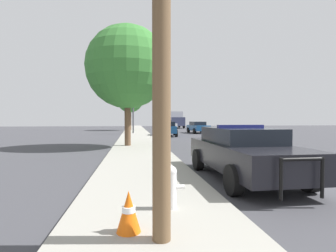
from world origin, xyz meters
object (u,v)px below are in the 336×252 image
(traffic_light, at_px, (146,102))
(car_background_distant, at_px, (170,124))
(box_truck, at_px, (175,119))
(car_background_midblock, at_px, (167,128))
(tree_sidewalk_near, at_px, (127,67))
(tree_sidewalk_far, at_px, (130,99))
(police_car, at_px, (243,151))
(fire_hydrant, at_px, (171,186))
(traffic_cone, at_px, (129,211))
(car_background_oncoming, at_px, (198,127))

(traffic_light, height_order, car_background_distant, traffic_light)
(box_truck, bearing_deg, car_background_midblock, 77.99)
(tree_sidewalk_near, height_order, tree_sidewalk_far, tree_sidewalk_near)
(police_car, relative_size, tree_sidewalk_near, 0.70)
(fire_hydrant, distance_m, car_background_midblock, 21.49)
(fire_hydrant, relative_size, traffic_cone, 1.31)
(fire_hydrant, height_order, box_truck, box_truck)
(car_background_midblock, bearing_deg, police_car, -85.97)
(tree_sidewalk_far, xyz_separation_m, traffic_cone, (0.34, -35.32, -4.16))
(car_background_oncoming, bearing_deg, fire_hydrant, 70.21)
(car_background_oncoming, bearing_deg, box_truck, -94.56)
(car_background_midblock, relative_size, box_truck, 0.58)
(traffic_light, bearing_deg, tree_sidewalk_far, 100.91)
(police_car, distance_m, tree_sidewalk_near, 10.15)
(police_car, distance_m, traffic_cone, 4.76)
(police_car, xyz_separation_m, car_background_distant, (3.53, 39.31, -0.04))
(police_car, distance_m, fire_hydrant, 3.61)
(tree_sidewalk_near, bearing_deg, car_background_midblock, 69.89)
(tree_sidewalk_near, relative_size, traffic_cone, 12.10)
(police_car, bearing_deg, car_background_oncoming, -102.17)
(police_car, bearing_deg, traffic_light, -86.65)
(traffic_light, height_order, traffic_cone, traffic_light)
(police_car, xyz_separation_m, traffic_light, (-1.72, 22.25, 2.87))
(tree_sidewalk_near, distance_m, traffic_cone, 12.90)
(traffic_light, distance_m, box_truck, 20.03)
(fire_hydrant, distance_m, tree_sidewalk_far, 34.69)
(traffic_light, relative_size, box_truck, 0.71)
(car_background_distant, relative_size, car_background_midblock, 1.16)
(police_car, distance_m, box_truck, 41.40)
(traffic_light, xyz_separation_m, box_truck, (6.33, 18.89, -2.03))
(car_background_midblock, distance_m, traffic_cone, 22.46)
(car_background_distant, relative_size, traffic_cone, 7.91)
(car_background_oncoming, bearing_deg, car_background_midblock, 42.81)
(police_car, relative_size, traffic_cone, 8.52)
(car_background_oncoming, height_order, traffic_cone, car_background_oncoming)
(fire_hydrant, relative_size, traffic_light, 0.15)
(fire_hydrant, xyz_separation_m, box_truck, (7.11, 43.74, 1.09))
(car_background_distant, relative_size, car_background_oncoming, 1.13)
(tree_sidewalk_far, bearing_deg, car_background_distant, 46.46)
(car_background_distant, bearing_deg, traffic_light, -107.09)
(police_car, bearing_deg, car_background_midblock, -91.72)
(police_car, height_order, fire_hydrant, police_car)
(box_truck, distance_m, traffic_cone, 45.31)
(car_background_midblock, bearing_deg, traffic_light, 123.38)
(tree_sidewalk_far, bearing_deg, traffic_cone, -89.45)
(tree_sidewalk_near, bearing_deg, tree_sidewalk_far, 90.23)
(car_background_oncoming, distance_m, traffic_cone, 28.09)
(police_car, distance_m, car_background_midblock, 18.72)
(box_truck, height_order, traffic_cone, box_truck)
(police_car, xyz_separation_m, traffic_cone, (-3.23, -3.48, -0.37))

